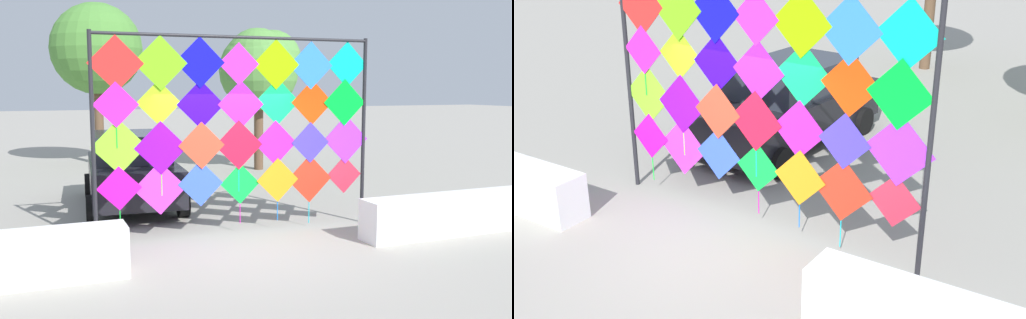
# 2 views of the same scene
# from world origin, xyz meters

# --- Properties ---
(ground) EXTENTS (120.00, 120.00, 0.00)m
(ground) POSITION_xyz_m (0.00, 0.00, 0.00)
(ground) COLOR #9E998E
(plaza_ledge_right) EXTENTS (4.37, 0.57, 0.72)m
(plaza_ledge_right) POSITION_xyz_m (4.18, -0.33, 0.36)
(plaza_ledge_right) COLOR white
(plaza_ledge_right) RESTS_ON ground
(kite_display_rack) EXTENTS (5.15, 0.28, 3.53)m
(kite_display_rack) POSITION_xyz_m (0.24, 1.12, 2.08)
(kite_display_rack) COLOR #232328
(kite_display_rack) RESTS_ON ground
(parked_car) EXTENTS (2.27, 4.29, 1.61)m
(parked_car) POSITION_xyz_m (-1.14, 4.27, 0.82)
(parked_car) COLOR black
(parked_car) RESTS_ON ground
(tree_palm_like) EXTENTS (2.63, 2.60, 4.45)m
(tree_palm_like) POSITION_xyz_m (3.70, 8.39, 3.30)
(tree_palm_like) COLOR brown
(tree_palm_like) RESTS_ON ground
(tree_far_right) EXTENTS (3.04, 3.04, 5.43)m
(tree_far_right) POSITION_xyz_m (-1.07, 11.58, 3.89)
(tree_far_right) COLOR brown
(tree_far_right) RESTS_ON ground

